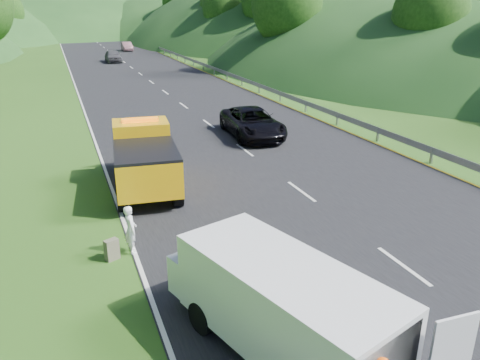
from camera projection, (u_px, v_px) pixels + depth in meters
name	position (u px, v px, depth m)	size (l,w,h in m)	color
ground	(276.00, 253.00, 13.82)	(320.00, 320.00, 0.00)	#38661E
road_surface	(140.00, 74.00, 49.76)	(14.00, 200.00, 0.02)	black
guardrail	(178.00, 60.00, 63.15)	(0.06, 140.00, 1.52)	gray
tree_line_right	(245.00, 52.00, 74.01)	(14.00, 140.00, 14.00)	#335E1B
hills_backdrop	(95.00, 31.00, 133.64)	(201.00, 288.60, 44.00)	#2D5B23
tow_truck	(144.00, 157.00, 18.34)	(2.85, 6.23, 2.59)	black
white_van	(279.00, 304.00, 9.45)	(4.24, 6.50, 2.14)	black
woman	(133.00, 252.00, 13.85)	(0.53, 0.39, 1.47)	white
child	(211.00, 272.00, 12.81)	(0.52, 0.40, 1.06)	#CEC96D
suitcase	(112.00, 250.00, 13.36)	(0.39, 0.22, 0.63)	#625D49
passing_suv	(252.00, 136.00, 26.11)	(2.55, 5.53, 1.54)	black
dist_car_a	(114.00, 62.00, 60.12)	(1.85, 4.61, 1.57)	#444347
dist_car_b	(127.00, 51.00, 75.17)	(1.45, 4.16, 1.37)	#774F56
dist_car_c	(89.00, 41.00, 96.32)	(1.93, 4.75, 1.38)	#A9545C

